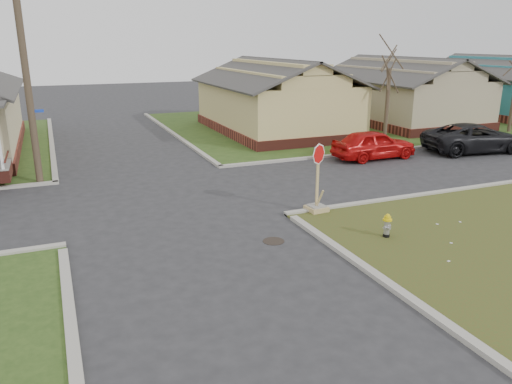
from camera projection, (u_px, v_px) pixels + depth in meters
name	position (u px, v px, depth m)	size (l,w,h in m)	color
ground	(197.00, 246.00, 14.41)	(120.00, 120.00, 0.00)	#2A2A2C
verge_far_right	(408.00, 118.00, 38.36)	(37.00, 19.00, 0.05)	#2B4619
curbs	(160.00, 198.00, 18.83)	(80.00, 40.00, 0.12)	#A7A297
manhole	(274.00, 241.00, 14.77)	(0.64, 0.64, 0.01)	black
side_house_yellow	(275.00, 98.00, 32.02)	(7.60, 11.60, 4.70)	maroon
side_house_tan	(402.00, 92.00, 35.67)	(7.60, 11.60, 4.70)	maroon
side_house_teal	(506.00, 87.00, 39.33)	(7.60, 11.60, 4.70)	maroon
utility_pole	(25.00, 68.00, 19.39)	(1.80, 0.28, 9.00)	#3D2F23
tree_mid_right	(387.00, 107.00, 27.92)	(0.22, 0.22, 4.20)	#3D2F23
fire_hydrant	(387.00, 224.00, 14.87)	(0.27, 0.27, 0.73)	black
stop_sign	(317.00, 197.00, 17.13)	(0.67, 0.66, 2.37)	tan
red_sedan	(374.00, 144.00, 24.94)	(1.73, 4.30, 1.47)	red
dark_pickup	(475.00, 138.00, 26.49)	(2.51, 5.44, 1.51)	black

